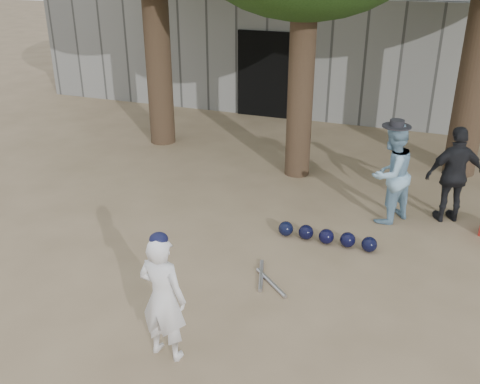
% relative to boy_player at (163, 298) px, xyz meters
% --- Properties ---
extents(ground, '(70.00, 70.00, 0.00)m').
position_rel_boy_player_xyz_m(ground, '(-0.62, 1.35, -0.73)').
color(ground, '#937C5E').
rests_on(ground, ground).
extents(boy_player, '(0.56, 0.39, 1.47)m').
position_rel_boy_player_xyz_m(boy_player, '(0.00, 0.00, 0.00)').
color(boy_player, white).
rests_on(boy_player, ground).
extents(spectator_blue, '(0.95, 1.00, 1.63)m').
position_rel_boy_player_xyz_m(spectator_blue, '(1.86, 4.12, 0.08)').
color(spectator_blue, '#87B3D2').
rests_on(spectator_blue, ground).
extents(spectator_dark, '(1.01, 0.75, 1.59)m').
position_rel_boy_player_xyz_m(spectator_dark, '(2.81, 4.48, 0.06)').
color(spectator_dark, black).
rests_on(spectator_dark, ground).
extents(back_building, '(16.00, 5.24, 3.00)m').
position_rel_boy_player_xyz_m(back_building, '(-0.62, 11.68, 0.77)').
color(back_building, gray).
rests_on(back_building, ground).
extents(helmet_row, '(1.51, 0.27, 0.23)m').
position_rel_boy_player_xyz_m(helmet_row, '(1.12, 3.02, -0.62)').
color(helmet_row, black).
rests_on(helmet_row, ground).
extents(bat_pile, '(0.60, 0.73, 0.06)m').
position_rel_boy_player_xyz_m(bat_pile, '(0.58, 1.73, -0.71)').
color(bat_pile, '#B4B3BA').
rests_on(bat_pile, ground).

